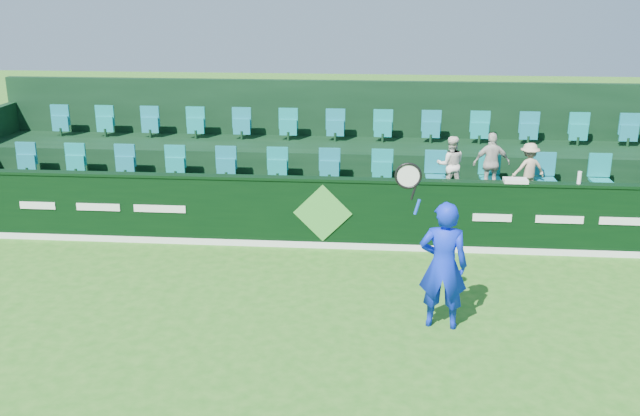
# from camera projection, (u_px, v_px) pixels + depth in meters

# --- Properties ---
(ground) EXTENTS (60.00, 60.00, 0.00)m
(ground) POSITION_uv_depth(u_px,v_px,m) (299.00, 350.00, 9.75)
(ground) COLOR #246919
(ground) RESTS_ON ground
(sponsor_hoarding) EXTENTS (16.00, 0.25, 1.35)m
(sponsor_hoarding) POSITION_uv_depth(u_px,v_px,m) (323.00, 213.00, 13.33)
(sponsor_hoarding) COLOR black
(sponsor_hoarding) RESTS_ON ground
(stand_tier_front) EXTENTS (16.00, 2.00, 0.80)m
(stand_tier_front) POSITION_uv_depth(u_px,v_px,m) (328.00, 209.00, 14.46)
(stand_tier_front) COLOR black
(stand_tier_front) RESTS_ON ground
(stand_tier_back) EXTENTS (16.00, 1.80, 1.30)m
(stand_tier_back) POSITION_uv_depth(u_px,v_px,m) (334.00, 173.00, 16.19)
(stand_tier_back) COLOR black
(stand_tier_back) RESTS_ON ground
(stand_rear) EXTENTS (16.00, 4.10, 2.60)m
(stand_rear) POSITION_uv_depth(u_px,v_px,m) (335.00, 144.00, 16.43)
(stand_rear) COLOR black
(stand_rear) RESTS_ON ground
(seat_row_front) EXTENTS (13.50, 0.50, 0.60)m
(seat_row_front) POSITION_uv_depth(u_px,v_px,m) (329.00, 170.00, 14.63)
(seat_row_front) COLOR #167786
(seat_row_front) RESTS_ON stand_tier_front
(seat_row_back) EXTENTS (13.50, 0.50, 0.60)m
(seat_row_back) POSITION_uv_depth(u_px,v_px,m) (335.00, 129.00, 16.18)
(seat_row_back) COLOR #167786
(seat_row_back) RESTS_ON stand_tier_back
(tennis_player) EXTENTS (1.15, 0.53, 2.51)m
(tennis_player) POSITION_uv_depth(u_px,v_px,m) (443.00, 265.00, 10.15)
(tennis_player) COLOR #0C25D9
(tennis_player) RESTS_ON ground
(spectator_left) EXTENTS (0.57, 0.46, 1.14)m
(spectator_left) POSITION_uv_depth(u_px,v_px,m) (451.00, 165.00, 13.99)
(spectator_left) COLOR white
(spectator_left) RESTS_ON stand_tier_front
(spectator_middle) EXTENTS (0.74, 0.38, 1.22)m
(spectator_middle) POSITION_uv_depth(u_px,v_px,m) (491.00, 163.00, 13.91)
(spectator_middle) COLOR beige
(spectator_middle) RESTS_ON stand_tier_front
(spectator_right) EXTENTS (0.74, 0.55, 1.03)m
(spectator_right) POSITION_uv_depth(u_px,v_px,m) (529.00, 169.00, 13.88)
(spectator_right) COLOR tan
(spectator_right) RESTS_ON stand_tier_front
(towel) EXTENTS (0.42, 0.27, 0.06)m
(towel) POSITION_uv_depth(u_px,v_px,m) (515.00, 181.00, 12.83)
(towel) COLOR white
(towel) RESTS_ON sponsor_hoarding
(drinks_bottle) EXTENTS (0.07, 0.07, 0.23)m
(drinks_bottle) POSITION_uv_depth(u_px,v_px,m) (579.00, 178.00, 12.72)
(drinks_bottle) COLOR white
(drinks_bottle) RESTS_ON sponsor_hoarding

